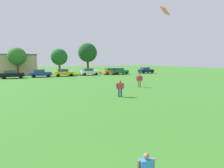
{
  "coord_description": "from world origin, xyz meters",
  "views": [
    {
      "loc": [
        -2.12,
        -0.79,
        3.66
      ],
      "look_at": [
        3.75,
        11.22,
        1.93
      ],
      "focal_mm": 29.72,
      "sensor_mm": 36.0,
      "label": 1
    }
  ],
  "objects_px": {
    "adult_bystander": "(120,87)",
    "kite": "(165,11)",
    "parked_car_black_0": "(12,74)",
    "parked_car_yellow_2": "(64,73)",
    "parked_car_white_3": "(89,72)",
    "tree_right": "(59,57)",
    "parked_car_orange_4": "(111,71)",
    "tree_left": "(17,56)",
    "child_kite_flyer": "(146,168)",
    "parked_car_navy_6": "(146,70)",
    "parked_car_green_5": "(120,71)",
    "parked_car_blue_1": "(40,73)",
    "bystander_near_trees": "(139,79)",
    "tree_far_right": "(88,53)"
  },
  "relations": [
    {
      "from": "tree_right",
      "to": "child_kite_flyer",
      "type": "bearing_deg",
      "value": -97.44
    },
    {
      "from": "parked_car_white_3",
      "to": "parked_car_black_0",
      "type": "bearing_deg",
      "value": -177.5
    },
    {
      "from": "tree_left",
      "to": "parked_car_yellow_2",
      "type": "bearing_deg",
      "value": -45.95
    },
    {
      "from": "tree_right",
      "to": "tree_far_right",
      "type": "bearing_deg",
      "value": 22.79
    },
    {
      "from": "child_kite_flyer",
      "to": "bystander_near_trees",
      "type": "relative_size",
      "value": 0.62
    },
    {
      "from": "parked_car_white_3",
      "to": "tree_right",
      "type": "distance_m",
      "value": 9.02
    },
    {
      "from": "parked_car_black_0",
      "to": "parked_car_yellow_2",
      "type": "xyz_separation_m",
      "value": [
        10.37,
        0.24,
        0.0
      ]
    },
    {
      "from": "parked_car_white_3",
      "to": "bystander_near_trees",
      "type": "bearing_deg",
      "value": -91.29
    },
    {
      "from": "parked_car_black_0",
      "to": "adult_bystander",
      "type": "bearing_deg",
      "value": -68.14
    },
    {
      "from": "child_kite_flyer",
      "to": "adult_bystander",
      "type": "height_order",
      "value": "adult_bystander"
    },
    {
      "from": "adult_bystander",
      "to": "parked_car_yellow_2",
      "type": "distance_m",
      "value": 26.53
    },
    {
      "from": "parked_car_green_5",
      "to": "tree_right",
      "type": "relative_size",
      "value": 0.66
    },
    {
      "from": "adult_bystander",
      "to": "parked_car_yellow_2",
      "type": "xyz_separation_m",
      "value": [
        -0.17,
        26.52,
        -0.13
      ]
    },
    {
      "from": "kite",
      "to": "tree_right",
      "type": "bearing_deg",
      "value": 98.17
    },
    {
      "from": "bystander_near_trees",
      "to": "kite",
      "type": "distance_m",
      "value": 9.31
    },
    {
      "from": "parked_car_green_5",
      "to": "tree_right",
      "type": "height_order",
      "value": "tree_right"
    },
    {
      "from": "parked_car_blue_1",
      "to": "parked_car_green_5",
      "type": "distance_m",
      "value": 19.17
    },
    {
      "from": "bystander_near_trees",
      "to": "adult_bystander",
      "type": "bearing_deg",
      "value": 86.59
    },
    {
      "from": "parked_car_yellow_2",
      "to": "parked_car_navy_6",
      "type": "relative_size",
      "value": 1.0
    },
    {
      "from": "bystander_near_trees",
      "to": "parked_car_navy_6",
      "type": "bearing_deg",
      "value": -81.75
    },
    {
      "from": "parked_car_blue_1",
      "to": "parked_car_white_3",
      "type": "bearing_deg",
      "value": 1.51
    },
    {
      "from": "bystander_near_trees",
      "to": "parked_car_black_0",
      "type": "bearing_deg",
      "value": -7.05
    },
    {
      "from": "parked_car_navy_6",
      "to": "parked_car_blue_1",
      "type": "bearing_deg",
      "value": 179.56
    },
    {
      "from": "parked_car_yellow_2",
      "to": "tree_left",
      "type": "height_order",
      "value": "tree_left"
    },
    {
      "from": "parked_car_green_5",
      "to": "tree_far_right",
      "type": "xyz_separation_m",
      "value": [
        -5.04,
        10.46,
        4.95
      ]
    },
    {
      "from": "parked_car_white_3",
      "to": "tree_far_right",
      "type": "relative_size",
      "value": 0.5
    },
    {
      "from": "parked_car_green_5",
      "to": "parked_car_navy_6",
      "type": "bearing_deg",
      "value": 3.12
    },
    {
      "from": "kite",
      "to": "parked_car_navy_6",
      "type": "distance_m",
      "value": 33.33
    },
    {
      "from": "bystander_near_trees",
      "to": "tree_far_right",
      "type": "xyz_separation_m",
      "value": [
        3.43,
        31.8,
        4.74
      ]
    },
    {
      "from": "parked_car_black_0",
      "to": "bystander_near_trees",
      "type": "bearing_deg",
      "value": -53.33
    },
    {
      "from": "parked_car_blue_1",
      "to": "tree_left",
      "type": "relative_size",
      "value": 0.63
    },
    {
      "from": "bystander_near_trees",
      "to": "parked_car_green_5",
      "type": "distance_m",
      "value": 22.95
    },
    {
      "from": "child_kite_flyer",
      "to": "parked_car_yellow_2",
      "type": "xyz_separation_m",
      "value": [
        5.64,
        38.72,
        0.2
      ]
    },
    {
      "from": "parked_car_blue_1",
      "to": "parked_car_navy_6",
      "type": "distance_m",
      "value": 27.74
    },
    {
      "from": "child_kite_flyer",
      "to": "kite",
      "type": "bearing_deg",
      "value": 60.82
    },
    {
      "from": "parked_car_orange_4",
      "to": "tree_left",
      "type": "distance_m",
      "value": 23.73
    },
    {
      "from": "adult_bystander",
      "to": "kite",
      "type": "relative_size",
      "value": 1.14
    },
    {
      "from": "kite",
      "to": "parked_car_black_0",
      "type": "relative_size",
      "value": 0.34
    },
    {
      "from": "child_kite_flyer",
      "to": "parked_car_green_5",
      "type": "xyz_separation_m",
      "value": [
        19.8,
        38.22,
        0.2
      ]
    },
    {
      "from": "adult_bystander",
      "to": "tree_left",
      "type": "relative_size",
      "value": 0.24
    },
    {
      "from": "parked_car_yellow_2",
      "to": "parked_car_navy_6",
      "type": "distance_m",
      "value": 22.75
    },
    {
      "from": "parked_car_black_0",
      "to": "parked_car_blue_1",
      "type": "bearing_deg",
      "value": 4.56
    },
    {
      "from": "parked_car_black_0",
      "to": "parked_car_blue_1",
      "type": "distance_m",
      "value": 5.4
    },
    {
      "from": "parked_car_yellow_2",
      "to": "tree_right",
      "type": "xyz_separation_m",
      "value": [
        0.24,
        6.23,
        3.57
      ]
    },
    {
      "from": "parked_car_yellow_2",
      "to": "parked_car_green_5",
      "type": "height_order",
      "value": "same"
    },
    {
      "from": "bystander_near_trees",
      "to": "parked_car_blue_1",
      "type": "relative_size",
      "value": 0.42
    },
    {
      "from": "parked_car_orange_4",
      "to": "tree_far_right",
      "type": "height_order",
      "value": "tree_far_right"
    },
    {
      "from": "tree_far_right",
      "to": "parked_car_white_3",
      "type": "bearing_deg",
      "value": -107.14
    },
    {
      "from": "parked_car_orange_4",
      "to": "parked_car_yellow_2",
      "type": "bearing_deg",
      "value": -179.94
    },
    {
      "from": "bystander_near_trees",
      "to": "parked_car_navy_6",
      "type": "relative_size",
      "value": 0.42
    }
  ]
}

